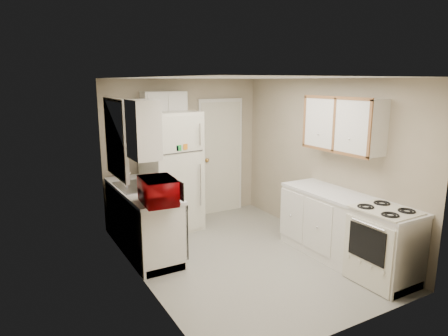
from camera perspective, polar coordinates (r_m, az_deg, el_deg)
floor at (r=5.63m, az=2.57°, el=-12.47°), size 3.80×3.80×0.00m
ceiling at (r=5.11m, az=2.83°, el=12.75°), size 3.80×3.80×0.00m
wall_left at (r=4.67m, az=-12.03°, el=-2.34°), size 3.80×3.80×0.00m
wall_right at (r=6.09m, az=13.92°, el=0.97°), size 3.80×3.80×0.00m
wall_back at (r=6.89m, az=-5.74°, el=2.57°), size 2.80×2.80×0.00m
wall_front at (r=3.83m, az=18.07°, el=-5.94°), size 2.80×2.80×0.00m
left_counter at (r=5.80m, az=-11.58°, el=-7.19°), size 0.60×1.80×0.90m
dishwasher at (r=5.34m, az=-6.59°, el=-8.25°), size 0.03×0.58×0.72m
sink at (r=5.81m, az=-12.21°, el=-2.93°), size 0.54×0.74×0.16m
microwave at (r=4.90m, az=-9.34°, el=-3.37°), size 0.60×0.37×0.38m
soap_bottle at (r=6.29m, az=-14.23°, el=-0.57°), size 0.08×0.08×0.17m
window_blinds at (r=5.60m, az=-15.10°, el=4.09°), size 0.10×0.98×1.08m
upper_cabinet_left at (r=4.81m, az=-11.44°, el=5.39°), size 0.30×0.45×0.70m
refrigerator at (r=6.42m, az=-7.54°, el=-0.46°), size 0.87×0.85×1.90m
cabinet_over_fridge at (r=6.52m, az=-8.61°, el=9.01°), size 0.70×0.30×0.40m
interior_door at (r=7.20m, az=-0.48°, el=1.58°), size 0.86×0.06×2.08m
right_counter at (r=5.54m, az=16.94°, el=-8.40°), size 0.60×2.00×0.90m
stove at (r=5.15m, az=21.66°, el=-10.85°), size 0.56×0.68×0.82m
upper_cabinet_right at (r=5.55m, az=16.65°, el=6.01°), size 0.30×1.20×0.70m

